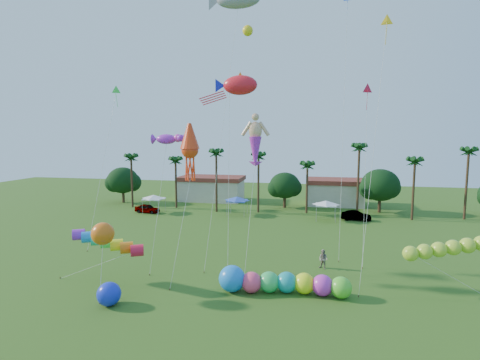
% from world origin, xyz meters
% --- Properties ---
extents(ground, '(160.00, 160.00, 0.00)m').
position_xyz_m(ground, '(0.00, 0.00, 0.00)').
color(ground, '#285116').
rests_on(ground, ground).
extents(tree_line, '(69.46, 8.91, 11.00)m').
position_xyz_m(tree_line, '(3.57, 44.00, 4.28)').
color(tree_line, '#3A2819').
rests_on(tree_line, ground).
extents(buildings_row, '(35.00, 7.00, 4.00)m').
position_xyz_m(buildings_row, '(-3.09, 50.00, 2.00)').
color(buildings_row, beige).
rests_on(buildings_row, ground).
extents(tent_row, '(31.00, 4.00, 0.60)m').
position_xyz_m(tent_row, '(-6.00, 36.33, 2.75)').
color(tent_row, white).
rests_on(tent_row, ground).
extents(car_a, '(4.43, 2.28, 1.44)m').
position_xyz_m(car_a, '(-21.13, 35.80, 0.72)').
color(car_a, '#4C4C54').
rests_on(car_a, ground).
extents(car_b, '(4.54, 1.95, 1.45)m').
position_xyz_m(car_b, '(12.55, 36.89, 0.73)').
color(car_b, '#4C4C54').
rests_on(car_b, ground).
extents(spectator_b, '(1.14, 1.06, 1.88)m').
position_xyz_m(spectator_b, '(7.30, 14.46, 0.94)').
color(spectator_b, gray).
rests_on(spectator_b, ground).
extents(caterpillar_inflatable, '(10.77, 2.78, 2.19)m').
position_xyz_m(caterpillar_inflatable, '(3.67, 7.90, 0.92)').
color(caterpillar_inflatable, '#FF436F').
rests_on(caterpillar_inflatable, ground).
extents(blue_ball, '(1.80, 1.80, 1.80)m').
position_xyz_m(blue_ball, '(-8.71, 3.10, 0.90)').
color(blue_ball, '#182DDA').
rests_on(blue_ball, ground).
extents(rainbow_tube, '(9.82, 3.23, 3.85)m').
position_xyz_m(rainbow_tube, '(-9.78, 6.33, 3.35)').
color(rainbow_tube, red).
rests_on(rainbow_tube, ground).
extents(green_worm, '(9.37, 3.16, 4.15)m').
position_xyz_m(green_worm, '(14.00, 9.79, 3.42)').
color(green_worm, '#ABD830').
rests_on(green_worm, ground).
extents(orange_ball_kite, '(2.37, 2.70, 6.00)m').
position_xyz_m(orange_ball_kite, '(-9.99, 4.66, 5.10)').
color(orange_ball_kite, orange).
rests_on(orange_ball_kite, ground).
extents(merman_kite, '(2.29, 5.89, 14.54)m').
position_xyz_m(merman_kite, '(0.50, 15.04, 12.04)').
color(merman_kite, '#E0A97F').
rests_on(merman_kite, ground).
extents(fish_kite, '(5.32, 6.27, 18.76)m').
position_xyz_m(fish_kite, '(-1.02, 15.06, 17.70)').
color(fish_kite, red).
rests_on(fish_kite, ground).
extents(shark_kite, '(6.22, 8.01, 27.62)m').
position_xyz_m(shark_kite, '(-1.73, 17.61, 26.54)').
color(shark_kite, gray).
rests_on(shark_kite, ground).
extents(squid_kite, '(2.11, 5.23, 14.03)m').
position_xyz_m(squid_kite, '(-4.79, 10.80, 11.53)').
color(squid_kite, '#F53A14').
rests_on(squid_kite, ground).
extents(lobster_kite, '(3.94, 5.71, 13.18)m').
position_xyz_m(lobster_kite, '(-8.26, 13.78, 12.47)').
color(lobster_kite, purple).
rests_on(lobster_kite, ground).
extents(delta_kite_red, '(1.21, 3.50, 18.01)m').
position_xyz_m(delta_kite_red, '(11.25, 18.27, 17.12)').
color(delta_kite_red, red).
rests_on(delta_kite_red, ground).
extents(delta_kite_yellow, '(2.39, 3.69, 22.60)m').
position_xyz_m(delta_kite_yellow, '(11.72, 11.83, 21.49)').
color(delta_kite_yellow, yellow).
rests_on(delta_kite_yellow, ground).
extents(delta_kite_green, '(2.30, 4.92, 18.62)m').
position_xyz_m(delta_kite_green, '(-16.61, 19.06, 17.68)').
color(delta_kite_green, '#36E847').
rests_on(delta_kite_green, ground).
extents(delta_kite_blue, '(1.05, 4.42, 27.62)m').
position_xyz_m(delta_kite_blue, '(9.22, 20.75, 26.11)').
color(delta_kite_blue, blue).
rests_on(delta_kite_blue, ground).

